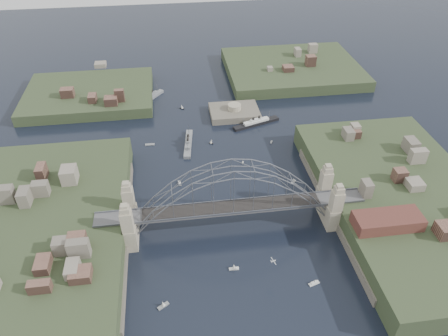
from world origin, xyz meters
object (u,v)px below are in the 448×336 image
bridge (232,197)px  naval_cruiser_far (151,97)px  naval_cruiser_near (188,143)px  ocean_liner (256,123)px  fort_island (234,116)px  wharf_shed (388,221)px

bridge → naval_cruiser_far: bridge is taller
bridge → naval_cruiser_near: 50.78m
naval_cruiser_near → ocean_liner: naval_cruiser_near is taller
fort_island → naval_cruiser_near: 31.30m
fort_island → ocean_liner: size_ratio=1.01×
wharf_shed → naval_cruiser_far: bearing=123.5°
naval_cruiser_far → bridge: bearing=-74.3°
fort_island → ocean_liner: 12.62m
bridge → naval_cruiser_near: bearing=102.3°
wharf_shed → naval_cruiser_near: size_ratio=1.01×
wharf_shed → ocean_liner: size_ratio=0.92×
naval_cruiser_far → ocean_liner: (45.80, -30.63, -0.05)m
naval_cruiser_near → ocean_liner: bearing=21.5°
naval_cruiser_near → fort_island: bearing=43.8°
ocean_liner → bridge: bearing=-108.5°
naval_cruiser_near → naval_cruiser_far: size_ratio=1.34×
bridge → naval_cruiser_far: size_ratio=5.69×
fort_island → wharf_shed: (32.00, -84.00, 10.34)m
wharf_shed → naval_cruiser_far: wharf_shed is taller
naval_cruiser_far → wharf_shed: bearing=-56.5°
fort_island → naval_cruiser_far: bearing=150.7°
naval_cruiser_near → naval_cruiser_far: 45.34m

